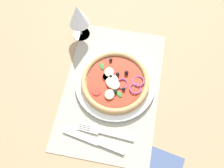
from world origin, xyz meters
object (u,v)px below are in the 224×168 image
object	(u,v)px
knife	(93,141)
pizza	(115,81)
wine_glass	(78,16)
fork	(102,132)
plate	(115,84)

from	to	relation	value
knife	pizza	bearing A→B (deg)	-88.47
knife	wine_glass	bearing A→B (deg)	-60.62
pizza	knife	size ratio (longest dim) A/B	1.14
fork	wine_glass	world-z (taller)	wine_glass
pizza	knife	world-z (taller)	pizza
plate	pizza	size ratio (longest dim) A/B	1.17
plate	pizza	bearing A→B (deg)	-171.43
plate	wine_glass	size ratio (longest dim) A/B	1.79
wine_glass	pizza	bearing A→B (deg)	-138.43
fork	wine_glass	size ratio (longest dim) A/B	1.21
fork	knife	size ratio (longest dim) A/B	0.90
wine_glass	fork	bearing A→B (deg)	-156.47
pizza	fork	size ratio (longest dim) A/B	1.26
plate	wine_glass	world-z (taller)	wine_glass
plate	fork	xyz separation A→B (cm)	(-16.94, 0.91, -0.39)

